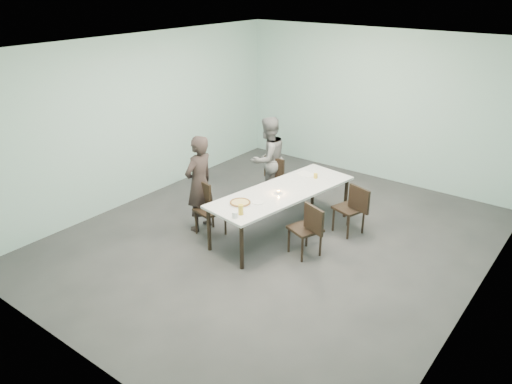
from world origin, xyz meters
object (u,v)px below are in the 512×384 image
Objects in this scene: chair_near_right at (309,227)px; pizza at (240,203)px; side_plate at (258,202)px; tealight at (278,192)px; chair_near_left at (207,205)px; water_tumbler at (235,215)px; amber_tumbler at (316,176)px; chair_far_right at (353,206)px; table at (282,194)px; diner_far at (268,159)px; beer_glass at (241,210)px; chair_far_left at (279,178)px; diner_near at (199,184)px.

pizza is (-0.97, -0.40, 0.27)m from chair_near_right.
side_plate is 3.21× the size of tealight.
pizza is 1.89× the size of side_plate.
chair_near_right is 2.56× the size of pizza.
chair_near_left reaches higher than water_tumbler.
side_plate is at bearing 36.10° from chair_near_right.
amber_tumbler is (0.37, 1.58, 0.02)m from pizza.
amber_tumbler is at bearing 7.96° from chair_far_right.
table is 3.11× the size of chair_near_right.
chair_far_right is at bearing 92.00° from diner_far.
amber_tumbler is (0.13, 0.91, 0.02)m from tealight.
pizza is (0.76, -1.75, -0.02)m from diner_far.
beer_glass reaches higher than side_plate.
table is at bearing 48.91° from chair_near_left.
chair_far_right reaches higher than amber_tumbler.
chair_far_left is (-0.69, 0.91, -0.19)m from table.
diner_near is (-1.91, -0.29, 0.30)m from chair_near_right.
water_tumbler is (0.99, -2.16, 0.00)m from diner_far.
chair_far_right is at bearing 61.59° from beer_glass.
chair_far_left is at bearing 105.46° from pizza.
diner_near reaches higher than table.
chair_far_right is (1.91, 1.38, 0.00)m from chair_near_left.
amber_tumbler is at bearing -10.19° from chair_far_left.
diner_near is 1.30m from tealight.
chair_far_left is 1.00× the size of chair_far_right.
side_plate is (0.93, 0.13, 0.25)m from chair_near_left.
chair_near_right is 1.06m from chair_far_right.
beer_glass is at bearing 71.35° from diner_near.
side_plate is at bearing 42.40° from diner_far.
chair_far_left is 1.70m from diner_near.
pizza is (-1.16, -1.44, 0.27)m from chair_far_right.
chair_near_left is 1.74m from chair_near_right.
diner_near is 17.91× the size of water_tumbler.
diner_near is at bearing -154.94° from tealight.
chair_near_left is 1.00× the size of chair_far_right.
chair_far_left is at bearing 92.32° from chair_near_left.
chair_near_right reaches higher than tealight.
chair_far_left is 0.55× the size of diner_far.
amber_tumbler is at bearing 86.13° from water_tumbler.
table is 0.87m from chair_near_right.
beer_glass reaches higher than pizza.
diner_near is 4.74× the size of pizza.
water_tumbler is (-0.73, -0.81, 0.29)m from chair_near_right.
tealight reaches higher than pizza.
diner_near is at bearing 178.89° from chair_near_left.
water_tumbler is 1.99m from amber_tumbler.
pizza is (0.94, -0.11, -0.04)m from diner_near.
chair_far_right is 15.54× the size of tealight.
chair_far_left is 1.80m from pizza.
diner_far reaches higher than chair_near_right.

